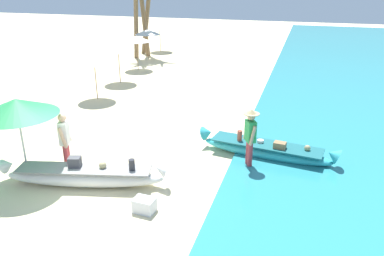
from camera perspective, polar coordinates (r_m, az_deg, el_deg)
name	(u,v)px	position (r m, az deg, el deg)	size (l,w,h in m)	color
ground_plane	(104,179)	(10.70, -12.84, -7.39)	(80.00, 80.00, 0.00)	beige
boat_white_foreground	(85,176)	(10.40, -15.53, -6.81)	(4.35, 1.56, 0.79)	white
boat_cyan_midground	(266,150)	(11.71, 10.85, -3.18)	(4.22, 1.31, 0.76)	#33B2BC
person_vendor_hatted	(250,135)	(10.72, 8.59, -0.99)	(0.46, 0.58, 1.76)	#B2383D
person_tourist_customer	(65,140)	(10.88, -18.26, -1.72)	(0.38, 0.59, 1.74)	#B2383D
patio_umbrella_large	(16,107)	(10.63, -24.50, 2.80)	(2.06, 2.06, 2.24)	#B7B7BC
parasol_row_0	(94,60)	(17.21, -14.28, 9.77)	(1.60, 1.60, 1.91)	#8E6B47
parasol_row_1	(118,48)	(19.80, -10.87, 11.54)	(1.60, 1.60, 1.91)	#8E6B47
parasol_row_2	(137,39)	(22.59, -8.18, 12.92)	(1.60, 1.60, 1.91)	#8E6B47
parasol_row_3	(148,32)	(25.30, -6.56, 13.91)	(1.60, 1.60, 1.91)	#8E6B47
parasol_row_4	(160,26)	(28.15, -4.80, 14.75)	(1.60, 1.60, 1.91)	#8E6B47
cooler_box	(144,205)	(9.12, -7.05, -11.24)	(0.49, 0.35, 0.33)	silver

